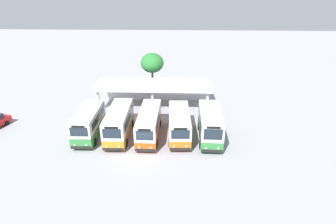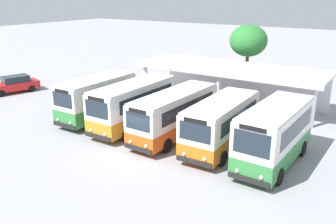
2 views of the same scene
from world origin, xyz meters
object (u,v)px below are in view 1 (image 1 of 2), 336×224
object	(u,v)px
city_bus_middle_cream	(149,123)
waiting_chair_end_by_column	(145,104)
city_bus_second_in_row	(119,122)
city_bus_fourth_amber	(179,123)
waiting_chair_second_from_end	(148,104)
city_bus_nearest_orange	(89,122)
city_bus_fifth_blue	(210,124)
waiting_chair_middle_seat	(152,104)

from	to	relation	value
city_bus_middle_cream	waiting_chair_end_by_column	size ratio (longest dim) A/B	9.15
city_bus_middle_cream	city_bus_second_in_row	bearing A→B (deg)	-178.80
city_bus_fourth_amber	waiting_chair_second_from_end	size ratio (longest dim) A/B	8.36
city_bus_second_in_row	waiting_chair_second_from_end	xyz separation A→B (m)	(2.46, 8.20, -1.27)
waiting_chair_end_by_column	city_bus_nearest_orange	bearing A→B (deg)	-122.29
city_bus_fourth_amber	city_bus_fifth_blue	xyz separation A→B (m)	(3.40, -0.35, 0.17)
city_bus_fourth_amber	waiting_chair_end_by_column	bearing A→B (deg)	121.01
city_bus_second_in_row	city_bus_middle_cream	distance (m)	3.40
waiting_chair_second_from_end	waiting_chair_middle_seat	world-z (taller)	same
city_bus_fifth_blue	city_bus_middle_cream	bearing A→B (deg)	176.90
city_bus_middle_cream	waiting_chair_second_from_end	distance (m)	8.27
waiting_chair_middle_seat	waiting_chair_second_from_end	bearing A→B (deg)	-177.89
waiting_chair_second_from_end	city_bus_second_in_row	bearing A→B (deg)	-106.71
city_bus_fourth_amber	city_bus_fifth_blue	size ratio (longest dim) A/B	1.03
city_bus_middle_cream	city_bus_fifth_blue	size ratio (longest dim) A/B	1.13
city_bus_middle_cream	waiting_chair_middle_seat	bearing A→B (deg)	92.67
city_bus_middle_cream	waiting_chair_second_from_end	world-z (taller)	city_bus_middle_cream
city_bus_nearest_orange	city_bus_middle_cream	xyz separation A→B (m)	(6.80, 0.27, -0.06)
city_bus_nearest_orange	waiting_chair_second_from_end	distance (m)	10.32
city_bus_second_in_row	waiting_chair_end_by_column	distance (m)	8.51
city_bus_second_in_row	city_bus_fifth_blue	bearing A→B (deg)	-1.67
waiting_chair_end_by_column	waiting_chair_second_from_end	bearing A→B (deg)	0.66
city_bus_fourth_amber	waiting_chair_middle_seat	bearing A→B (deg)	114.84
city_bus_middle_cream	waiting_chair_end_by_column	distance (m)	8.35
city_bus_second_in_row	waiting_chair_end_by_column	bearing A→B (deg)	76.91
city_bus_second_in_row	city_bus_fourth_amber	size ratio (longest dim) A/B	1.06
city_bus_middle_cream	city_bus_fifth_blue	distance (m)	6.81
city_bus_nearest_orange	city_bus_fourth_amber	distance (m)	10.21
city_bus_second_in_row	city_bus_fifth_blue	distance (m)	10.21
city_bus_nearest_orange	waiting_chair_second_from_end	xyz separation A→B (m)	(5.86, 8.41, -1.25)
city_bus_nearest_orange	waiting_chair_end_by_column	distance (m)	10.01
city_bus_fifth_blue	waiting_chair_end_by_column	size ratio (longest dim) A/B	8.08
waiting_chair_second_from_end	waiting_chair_middle_seat	xyz separation A→B (m)	(0.56, 0.02, 0.00)
city_bus_second_in_row	city_bus_fifth_blue	xyz separation A→B (m)	(10.20, -0.30, 0.08)
waiting_chair_second_from_end	city_bus_middle_cream	bearing A→B (deg)	-83.42
waiting_chair_end_by_column	waiting_chair_middle_seat	bearing A→B (deg)	1.39
city_bus_second_in_row	city_bus_fourth_amber	bearing A→B (deg)	0.42
city_bus_middle_cream	city_bus_nearest_orange	bearing A→B (deg)	-177.69
waiting_chair_end_by_column	waiting_chair_second_from_end	xyz separation A→B (m)	(0.56, 0.01, 0.00)
city_bus_nearest_orange	waiting_chair_end_by_column	bearing A→B (deg)	57.71
city_bus_fifth_blue	waiting_chair_middle_seat	distance (m)	11.23
city_bus_fourth_amber	waiting_chair_end_by_column	world-z (taller)	city_bus_fourth_amber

